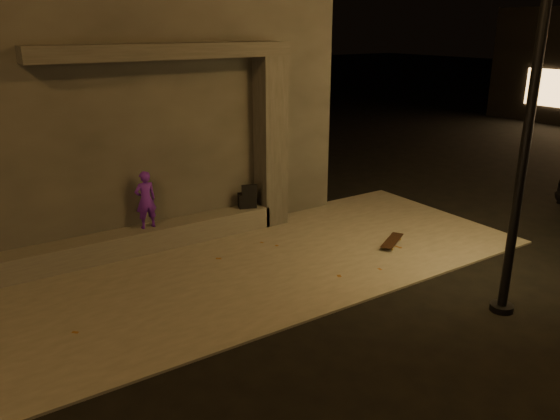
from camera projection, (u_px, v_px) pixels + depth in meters
ground at (308, 314)px, 8.42m from camera, size 120.00×120.00×0.00m
sidewalk at (244, 267)px, 10.00m from camera, size 11.00×4.40×0.04m
building at (103, 102)px, 12.19m from camera, size 9.00×5.10×5.22m
ledge at (131, 242)px, 10.52m from camera, size 6.00×0.55×0.45m
column at (270, 143)px, 11.68m from camera, size 0.55×0.55×3.60m
canopy at (167, 51)px, 9.95m from camera, size 5.00×0.70×0.28m
skateboarder at (146, 200)px, 10.45m from camera, size 0.42×0.28×1.13m
backpack at (247, 199)px, 11.74m from camera, size 0.44×0.35×0.53m
skateboard at (392, 241)px, 10.95m from camera, size 0.88×0.64×0.10m
street_lamp_0 at (538, 58)px, 7.30m from camera, size 0.36×0.36×6.68m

